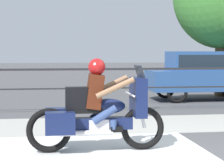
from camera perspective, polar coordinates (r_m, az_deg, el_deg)
ground_plane at (r=7.16m, az=13.05°, el=-9.50°), size 120.00×120.00×0.00m
sidewalk_band at (r=10.34m, az=6.11°, el=-5.16°), size 44.00×2.40×0.01m
crosswalk_band at (r=6.55m, az=-0.70°, el=-10.67°), size 3.66×6.00×0.01m
fence_railing at (r=12.24m, az=3.71°, el=0.88°), size 36.00×0.05×1.24m
motorcycle at (r=7.38m, az=-2.03°, el=-3.48°), size 2.35×0.76×1.58m
parked_car at (r=15.50m, az=11.81°, el=1.46°), size 4.00×1.61×1.70m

